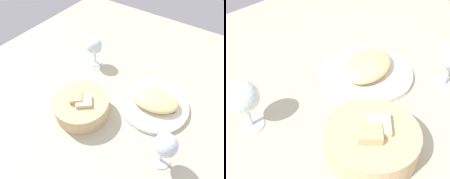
% 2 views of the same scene
% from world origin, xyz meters
% --- Properties ---
extents(ground_plane, '(1.40, 1.40, 0.02)m').
position_xyz_m(ground_plane, '(0.00, 0.00, -0.01)').
color(ground_plane, '#B8B194').
extents(plate, '(0.25, 0.25, 0.01)m').
position_xyz_m(plate, '(-0.07, -0.09, 0.01)').
color(plate, white).
rests_on(plate, ground_plane).
extents(omelette, '(0.19, 0.14, 0.04)m').
position_xyz_m(omelette, '(-0.07, -0.09, 0.03)').
color(omelette, '#E6C984').
rests_on(omelette, plate).
extents(lettuce_garnish, '(0.04, 0.04, 0.02)m').
position_xyz_m(lettuce_garnish, '(-0.13, -0.10, 0.02)').
color(lettuce_garnish, '#3C832F').
rests_on(lettuce_garnish, plate).
extents(bread_basket, '(0.19, 0.19, 0.08)m').
position_xyz_m(bread_basket, '(0.12, 0.08, 0.03)').
color(bread_basket, tan).
rests_on(bread_basket, ground_plane).
extents(wine_glass_near, '(0.07, 0.07, 0.12)m').
position_xyz_m(wine_glass_near, '(0.25, -0.16, 0.08)').
color(wine_glass_near, silver).
rests_on(wine_glass_near, ground_plane).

